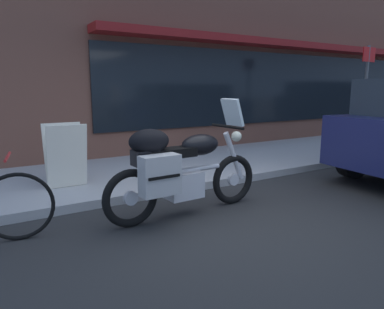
% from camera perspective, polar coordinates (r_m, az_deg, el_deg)
% --- Properties ---
extents(ground_plane, '(80.00, 80.00, 0.00)m').
position_cam_1_polar(ground_plane, '(4.47, 6.51, -9.63)').
color(ground_plane, '#292929').
extents(storefront_building, '(22.75, 0.90, 6.54)m').
position_cam_1_polar(storefront_building, '(12.45, 23.30, 17.40)').
color(storefront_building, brown).
rests_on(storefront_building, ground_plane).
extents(touring_motorcycle, '(2.16, 0.72, 1.41)m').
position_cam_1_polar(touring_motorcycle, '(4.22, -2.08, -2.12)').
color(touring_motorcycle, black).
rests_on(touring_motorcycle, ground_plane).
extents(sandwich_board_sign, '(0.55, 0.41, 0.92)m').
position_cam_1_polar(sandwich_board_sign, '(5.46, -19.62, -0.12)').
color(sandwich_board_sign, silver).
rests_on(sandwich_board_sign, sidewalk_curb).
extents(parking_sign_pole, '(0.44, 0.07, 2.37)m').
position_cam_1_polar(parking_sign_pole, '(9.21, 26.07, 9.44)').
color(parking_sign_pole, '#59595B').
rests_on(parking_sign_pole, sidewalk_curb).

